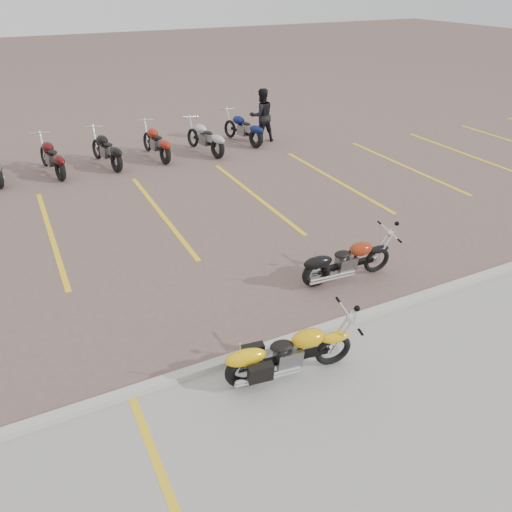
# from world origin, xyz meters

# --- Properties ---
(ground) EXTENTS (100.00, 100.00, 0.00)m
(ground) POSITION_xyz_m (0.00, 0.00, 0.00)
(ground) COLOR brown
(ground) RESTS_ON ground
(concrete_apron) EXTENTS (60.00, 5.00, 0.01)m
(concrete_apron) POSITION_xyz_m (0.00, -4.50, 0.01)
(concrete_apron) COLOR #9E9B93
(concrete_apron) RESTS_ON ground
(curb) EXTENTS (60.00, 0.18, 0.12)m
(curb) POSITION_xyz_m (0.00, -2.00, 0.06)
(curb) COLOR #ADAAA3
(curb) RESTS_ON ground
(parking_stripes) EXTENTS (38.00, 5.50, 0.01)m
(parking_stripes) POSITION_xyz_m (0.00, 4.00, 0.00)
(parking_stripes) COLOR yellow
(parking_stripes) RESTS_ON ground
(yellow_cruiser) EXTENTS (2.05, 0.43, 0.84)m
(yellow_cruiser) POSITION_xyz_m (-0.05, -2.63, 0.42)
(yellow_cruiser) COLOR black
(yellow_cruiser) RESTS_ON ground
(flame_cruiser) EXTENTS (1.98, 0.34, 0.82)m
(flame_cruiser) POSITION_xyz_m (2.35, -0.74, 0.41)
(flame_cruiser) COLOR black
(flame_cruiser) RESTS_ON ground
(person_b) EXTENTS (0.95, 0.76, 1.89)m
(person_b) POSITION_xyz_m (5.22, 8.49, 0.95)
(person_b) COLOR black
(person_b) RESTS_ON ground
(bg_bike_row) EXTENTS (15.79, 2.08, 1.10)m
(bg_bike_row) POSITION_xyz_m (-2.93, 8.35, 0.55)
(bg_bike_row) COLOR black
(bg_bike_row) RESTS_ON ground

